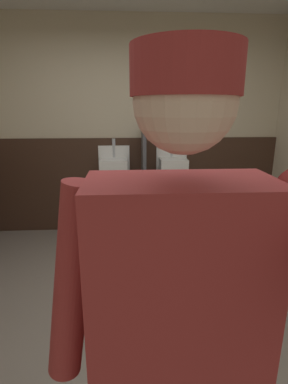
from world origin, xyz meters
TOP-DOWN VIEW (x-y plane):
  - ground_plane at (0.00, 0.00)m, footprint 4.52×4.56m
  - wall_back at (0.00, 2.04)m, footprint 4.52×0.12m
  - wainscot_band_back at (0.00, 1.96)m, footprint 3.92×0.03m
  - urinal_left at (-0.18, 1.82)m, footprint 0.40×0.34m
  - urinal_middle at (0.57, 1.82)m, footprint 0.40×0.34m
  - privacy_divider_panel at (0.19, 1.75)m, footprint 0.04×0.40m
  - person at (0.11, -1.21)m, footprint 0.69×0.60m

SIDE VIEW (x-z plane):
  - ground_plane at x=0.00m, z-range -0.04..0.00m
  - wainscot_band_back at x=0.00m, z-range 0.00..1.24m
  - urinal_left at x=-0.18m, z-range 0.16..1.40m
  - urinal_middle at x=0.57m, z-range 0.16..1.40m
  - privacy_divider_panel at x=0.19m, z-range 0.50..1.40m
  - person at x=0.11m, z-range 0.17..1.92m
  - wall_back at x=0.00m, z-range 0.00..2.69m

